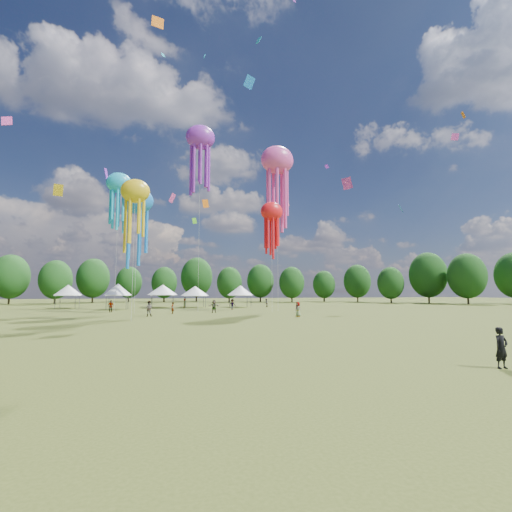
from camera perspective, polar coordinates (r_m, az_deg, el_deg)
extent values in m
plane|color=#384416|center=(15.60, 2.90, -16.83)|extent=(300.00, 300.00, 0.00)
imported|color=black|center=(18.11, 33.72, -11.72)|extent=(0.63, 0.44, 1.63)
imported|color=gray|center=(47.58, -16.27, -7.82)|extent=(1.05, 0.89, 1.90)
imported|color=gray|center=(73.94, -10.96, -7.12)|extent=(0.78, 0.94, 1.65)
imported|color=gray|center=(72.83, 1.58, -7.27)|extent=(0.91, 0.97, 1.60)
imported|color=gray|center=(62.60, -3.68, -7.48)|extent=(1.21, 0.82, 1.74)
imported|color=gray|center=(58.69, -21.56, -7.24)|extent=(1.11, 0.87, 1.76)
imported|color=gray|center=(53.94, -6.52, -7.74)|extent=(1.75, 0.79, 1.82)
imported|color=gray|center=(52.20, -12.81, -7.85)|extent=(0.50, 0.65, 1.58)
imported|color=gray|center=(45.62, 6.52, -8.20)|extent=(0.87, 1.02, 1.76)
cylinder|color=#47474C|center=(74.43, -28.67, -6.31)|extent=(0.08, 0.08, 2.25)
cylinder|color=#47474C|center=(77.61, -28.05, -6.28)|extent=(0.08, 0.08, 2.25)
cylinder|color=#47474C|center=(73.67, -26.19, -6.44)|extent=(0.08, 0.08, 2.25)
cylinder|color=#47474C|center=(76.88, -25.66, -6.40)|extent=(0.08, 0.08, 2.25)
cube|color=silver|center=(75.61, -27.10, -5.47)|extent=(3.68, 3.68, 0.10)
cone|color=silver|center=(75.61, -27.07, -4.70)|extent=(4.79, 4.79, 1.92)
cylinder|color=#47474C|center=(65.71, -22.17, -6.75)|extent=(0.08, 0.08, 2.31)
cylinder|color=#47474C|center=(68.81, -21.80, -6.69)|extent=(0.08, 0.08, 2.31)
cylinder|color=#47474C|center=(65.34, -19.45, -6.85)|extent=(0.08, 0.08, 2.31)
cylinder|color=#47474C|center=(68.45, -19.19, -6.78)|extent=(0.08, 0.08, 2.31)
cube|color=silver|center=(67.04, -20.62, -5.74)|extent=(3.52, 3.52, 0.10)
cone|color=silver|center=(67.03, -20.59, -4.86)|extent=(4.58, 4.58, 1.98)
cylinder|color=#47474C|center=(71.28, -15.90, -6.82)|extent=(0.08, 0.08, 2.29)
cylinder|color=#47474C|center=(75.25, -15.79, -6.74)|extent=(0.08, 0.08, 2.29)
cylinder|color=#47474C|center=(71.25, -12.68, -6.90)|extent=(0.08, 0.08, 2.29)
cylinder|color=#47474C|center=(75.22, -12.74, -6.81)|extent=(0.08, 0.08, 2.29)
cube|color=silver|center=(73.20, -14.26, -5.88)|extent=(4.37, 4.37, 0.10)
cone|color=silver|center=(73.20, -14.24, -5.08)|extent=(5.68, 5.68, 1.96)
cylinder|color=#47474C|center=(70.35, -10.85, -7.01)|extent=(0.08, 0.08, 2.14)
cylinder|color=#47474C|center=(74.04, -11.00, -6.93)|extent=(0.08, 0.08, 2.14)
cylinder|color=#47474C|center=(70.64, -7.82, -7.05)|extent=(0.08, 0.08, 2.14)
cylinder|color=#47474C|center=(74.32, -8.13, -6.97)|extent=(0.08, 0.08, 2.14)
cube|color=silver|center=(72.29, -9.43, -6.11)|extent=(4.10, 4.10, 0.10)
cone|color=silver|center=(72.29, -9.42, -5.34)|extent=(5.33, 5.33, 1.83)
cylinder|color=#47474C|center=(69.78, -3.59, -7.08)|extent=(0.08, 0.08, 2.22)
cylinder|color=#47474C|center=(73.20, -4.07, -7.00)|extent=(0.08, 0.08, 2.22)
cylinder|color=#47474C|center=(70.48, -0.78, -7.07)|extent=(0.08, 0.08, 2.22)
cylinder|color=#47474C|center=(73.87, -1.39, -7.00)|extent=(0.08, 0.08, 2.22)
cube|color=silver|center=(71.79, -2.45, -6.11)|extent=(3.88, 3.88, 0.10)
cone|color=silver|center=(71.78, -2.45, -5.31)|extent=(5.04, 5.04, 1.91)
ellipsoid|color=blue|center=(56.09, -17.83, 8.12)|extent=(4.39, 3.07, 3.73)
cylinder|color=beige|center=(54.80, -18.08, -0.05)|extent=(0.03, 0.03, 16.01)
ellipsoid|color=purple|center=(62.05, -8.60, 17.69)|extent=(4.62, 3.23, 3.93)
cylinder|color=beige|center=(58.06, -8.79, 5.15)|extent=(0.03, 0.03, 27.42)
ellipsoid|color=red|center=(56.90, 2.44, 6.90)|extent=(3.46, 2.43, 2.94)
cylinder|color=beige|center=(55.76, 2.48, -0.78)|extent=(0.03, 0.03, 15.26)
ellipsoid|color=#19B0DA|center=(62.99, -20.44, 10.55)|extent=(3.85, 2.69, 3.27)
cylinder|color=beige|center=(61.05, -20.76, 1.44)|extent=(0.03, 0.03, 20.09)
ellipsoid|color=gold|center=(41.71, -18.17, 9.51)|extent=(3.02, 2.11, 2.57)
cylinder|color=beige|center=(40.52, -18.46, 0.13)|extent=(0.03, 0.03, 13.67)
ellipsoid|color=#E4439F|center=(62.49, 3.31, 14.61)|extent=(5.47, 3.83, 4.65)
cylinder|color=beige|center=(59.41, 3.37, 3.43)|extent=(0.03, 0.03, 24.52)
cube|color=#19B0DA|center=(57.22, 0.39, 30.40)|extent=(0.71, 0.74, 1.01)
cube|color=#E4439F|center=(80.82, -12.84, 8.74)|extent=(1.55, 1.58, 2.00)
cube|color=purple|center=(86.35, 10.89, 13.45)|extent=(0.98, 0.29, 1.12)
cube|color=orange|center=(65.94, -7.82, 8.04)|extent=(1.29, 0.55, 1.64)
cube|color=#19B0DA|center=(86.03, -14.18, 27.92)|extent=(0.90, 0.61, 0.95)
cube|color=#E4439F|center=(63.87, 28.42, 15.91)|extent=(1.23, 0.82, 1.39)
cube|color=orange|center=(68.54, -14.97, 31.55)|extent=(1.82, 1.08, 2.39)
cube|color=gold|center=(82.64, -28.28, 8.98)|extent=(1.94, 0.40, 2.44)
cube|color=blue|center=(70.51, -1.04, 25.31)|extent=(2.17, 0.88, 2.36)
cube|color=#E4439F|center=(71.01, 13.92, 10.85)|extent=(1.83, 1.03, 2.46)
cube|color=red|center=(79.85, 4.73, 8.21)|extent=(1.17, 0.61, 1.38)
cube|color=orange|center=(58.62, 29.41, 18.47)|extent=(0.69, 0.70, 0.93)
cube|color=#55C821|center=(73.90, -9.50, 5.40)|extent=(1.06, 0.50, 1.33)
cube|color=blue|center=(57.33, 21.49, 6.87)|extent=(1.17, 0.86, 1.39)
cube|color=#19B0DA|center=(87.18, -7.98, 28.30)|extent=(0.39, 0.71, 0.87)
cube|color=#E4439F|center=(42.71, -34.13, 16.92)|extent=(1.11, 0.60, 1.20)
cube|color=purple|center=(63.94, -22.15, 11.69)|extent=(0.51, 1.56, 1.92)
cylinder|color=#38281C|center=(106.53, -33.89, -5.29)|extent=(0.44, 0.44, 3.41)
ellipsoid|color=#194216|center=(106.58, -33.75, -2.66)|extent=(8.53, 8.53, 10.66)
cylinder|color=#38281C|center=(103.08, -28.69, -5.67)|extent=(0.44, 0.44, 3.07)
ellipsoid|color=#194216|center=(103.10, -28.58, -3.22)|extent=(7.66, 7.66, 9.58)
cylinder|color=#38281C|center=(109.68, -23.98, -5.72)|extent=(0.44, 0.44, 3.43)
ellipsoid|color=#194216|center=(109.73, -23.87, -3.14)|extent=(8.58, 8.58, 10.73)
cylinder|color=#38281C|center=(114.09, -19.13, -5.98)|extent=(0.44, 0.44, 2.95)
ellipsoid|color=#194216|center=(114.11, -19.06, -3.86)|extent=(7.37, 7.37, 9.21)
cylinder|color=#38281C|center=(109.72, -14.05, -6.17)|extent=(0.44, 0.44, 2.89)
ellipsoid|color=#194216|center=(109.74, -14.00, -4.00)|extent=(7.23, 7.23, 9.04)
cylinder|color=#38281C|center=(114.52, -9.20, -5.99)|extent=(0.44, 0.44, 3.84)
ellipsoid|color=#194216|center=(114.60, -9.16, -3.23)|extent=(9.60, 9.60, 11.99)
cylinder|color=#38281C|center=(104.59, -4.16, -6.37)|extent=(0.44, 0.44, 2.84)
ellipsoid|color=#194216|center=(104.61, -4.14, -4.13)|extent=(7.11, 7.11, 8.89)
cylinder|color=#38281C|center=(109.17, 0.69, -6.26)|extent=(0.44, 0.44, 3.16)
ellipsoid|color=#194216|center=(109.20, 0.69, -3.88)|extent=(7.91, 7.91, 9.88)
cylinder|color=#38281C|center=(105.93, 5.57, -6.34)|extent=(0.44, 0.44, 2.88)
ellipsoid|color=#194216|center=(105.94, 5.55, -4.10)|extent=(7.21, 7.21, 9.01)
cylinder|color=#38281C|center=(111.77, 10.51, -6.29)|extent=(0.44, 0.44, 2.63)
ellipsoid|color=#194216|center=(111.77, 10.47, -4.35)|extent=(6.57, 6.57, 8.22)
cylinder|color=#38281C|center=(112.67, 15.44, -6.05)|extent=(0.44, 0.44, 3.13)
ellipsoid|color=#194216|center=(112.70, 15.39, -3.77)|extent=(7.81, 7.81, 9.77)
cylinder|color=#38281C|center=(104.14, 20.18, -6.09)|extent=(0.44, 0.44, 2.72)
ellipsoid|color=#194216|center=(104.15, 20.10, -3.94)|extent=(6.80, 6.80, 8.50)
cylinder|color=#38281C|center=(107.33, 25.18, -5.59)|extent=(0.44, 0.44, 3.81)
ellipsoid|color=#194216|center=(107.41, 25.07, -2.67)|extent=(9.52, 9.52, 11.90)
cylinder|color=#38281C|center=(102.85, 29.97, -5.49)|extent=(0.44, 0.44, 3.51)
ellipsoid|color=#194216|center=(102.91, 29.83, -2.68)|extent=(8.78, 8.78, 10.97)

